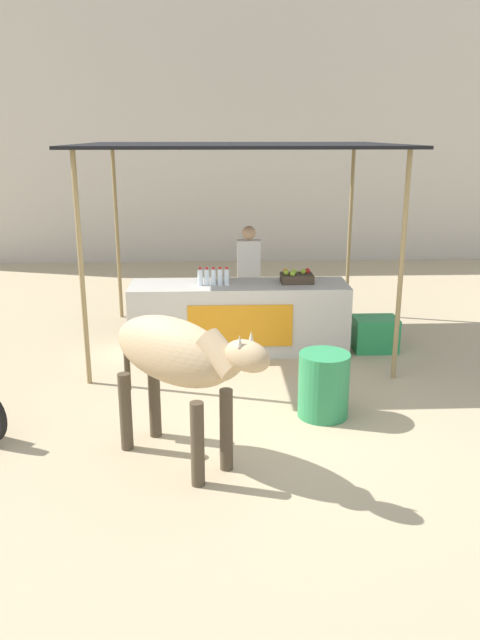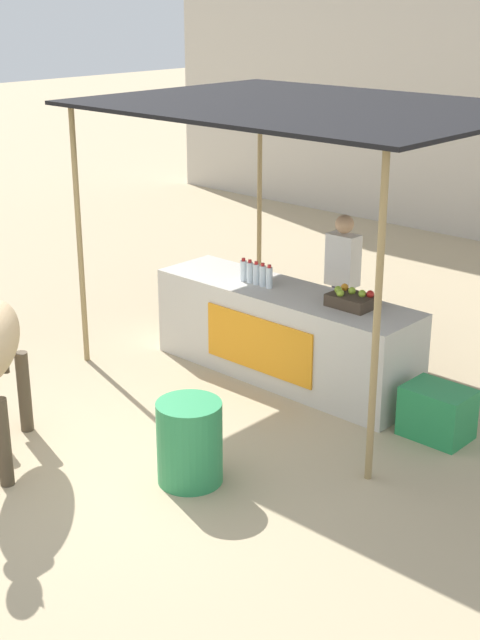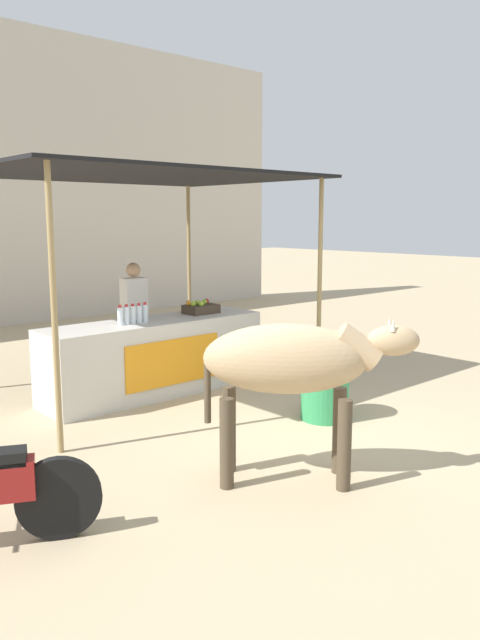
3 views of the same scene
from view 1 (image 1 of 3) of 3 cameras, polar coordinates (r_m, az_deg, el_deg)
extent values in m
plane|color=tan|center=(6.82, 0.71, -8.91)|extent=(60.00, 60.00, 0.00)
cube|color=beige|center=(14.94, -1.24, 17.30)|extent=(16.00, 0.50, 6.19)
cube|color=beige|center=(8.70, -0.09, 0.24)|extent=(3.00, 0.80, 0.96)
cube|color=orange|center=(8.31, 0.03, -0.56)|extent=(1.40, 0.02, 0.58)
cube|color=black|center=(8.65, -0.19, 15.70)|extent=(4.20, 3.20, 0.04)
cylinder|color=#997F51|center=(7.52, -14.29, 4.29)|extent=(0.06, 0.06, 2.79)
cylinder|color=#997F51|center=(7.70, 14.53, 4.56)|extent=(0.06, 0.06, 2.79)
cylinder|color=#997F51|center=(10.31, -11.17, 7.76)|extent=(0.06, 0.06, 2.79)
cylinder|color=#997F51|center=(10.44, 10.01, 7.93)|extent=(0.06, 0.06, 2.79)
cylinder|color=silver|center=(8.50, -3.66, 3.92)|extent=(0.07, 0.07, 0.22)
cylinder|color=red|center=(8.47, -3.68, 4.74)|extent=(0.04, 0.04, 0.03)
cylinder|color=silver|center=(8.50, -3.05, 3.93)|extent=(0.07, 0.07, 0.22)
cylinder|color=red|center=(8.47, -3.07, 4.75)|extent=(0.04, 0.04, 0.03)
cylinder|color=silver|center=(8.50, -2.44, 3.94)|extent=(0.07, 0.07, 0.22)
cylinder|color=red|center=(8.47, -2.45, 4.76)|extent=(0.04, 0.04, 0.03)
cylinder|color=silver|center=(8.50, -1.84, 3.94)|extent=(0.07, 0.07, 0.22)
cylinder|color=red|center=(8.47, -1.84, 4.77)|extent=(0.04, 0.04, 0.03)
cylinder|color=silver|center=(8.50, -1.23, 3.95)|extent=(0.07, 0.07, 0.22)
cylinder|color=red|center=(8.47, -1.23, 4.77)|extent=(0.04, 0.04, 0.03)
cube|color=#3F3326|center=(8.68, 5.21, 3.82)|extent=(0.44, 0.32, 0.12)
sphere|color=#8CB22D|center=(8.57, 4.83, 4.25)|extent=(0.08, 0.08, 0.08)
sphere|color=#8CB22D|center=(8.62, 4.25, 4.35)|extent=(0.08, 0.08, 0.08)
sphere|color=#8CB22D|center=(8.70, 4.99, 4.44)|extent=(0.08, 0.08, 0.08)
sphere|color=orange|center=(8.73, 4.19, 4.49)|extent=(0.08, 0.08, 0.08)
sphere|color=#B21E19|center=(8.76, 6.19, 4.49)|extent=(0.08, 0.08, 0.08)
sphere|color=#8CB22D|center=(8.71, 5.80, 4.43)|extent=(0.08, 0.08, 0.08)
cylinder|color=#383842|center=(9.44, 0.78, 1.32)|extent=(0.22, 0.22, 0.88)
cube|color=silver|center=(9.28, 0.80, 5.61)|extent=(0.34, 0.20, 0.56)
sphere|color=tan|center=(9.21, 0.81, 7.99)|extent=(0.20, 0.20, 0.20)
cube|color=#268C4C|center=(8.96, 12.25, -1.26)|extent=(0.60, 0.44, 0.48)
cylinder|color=#2D8C51|center=(6.78, 7.66, -5.91)|extent=(0.55, 0.55, 0.71)
ellipsoid|color=tan|center=(5.63, -6.23, -2.79)|extent=(1.37, 1.35, 0.60)
cylinder|color=#493D2C|center=(5.69, -1.26, -10.01)|extent=(0.12, 0.12, 0.78)
cylinder|color=#493D2C|center=(5.46, -3.91, -11.28)|extent=(0.12, 0.12, 0.78)
cylinder|color=#493D2C|center=(6.34, -7.82, -7.27)|extent=(0.12, 0.12, 0.78)
cylinder|color=#493D2C|center=(6.13, -10.42, -8.25)|extent=(0.12, 0.12, 0.78)
cylinder|color=tan|center=(5.19, -1.83, -3.17)|extent=(0.49, 0.49, 0.41)
ellipsoid|color=tan|center=(4.98, 0.67, -3.31)|extent=(0.47, 0.46, 0.26)
cone|color=beige|center=(4.99, 1.03, -1.54)|extent=(0.05, 0.05, 0.10)
cone|color=beige|center=(4.89, -0.04, -1.93)|extent=(0.05, 0.05, 0.10)
cylinder|color=#493D2C|center=(6.20, -10.31, -3.75)|extent=(0.06, 0.06, 0.60)
camera|label=2|loc=(6.19, 75.01, 13.12)|focal=50.00mm
camera|label=3|loc=(4.50, -68.13, -2.86)|focal=35.00mm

